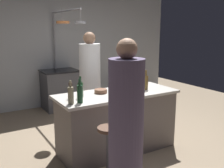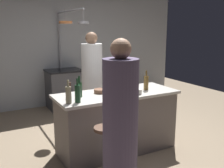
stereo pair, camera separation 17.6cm
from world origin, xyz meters
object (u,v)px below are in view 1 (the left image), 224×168
object	(u,v)px
guest_left	(126,129)
pepper_mill	(71,90)
chef	(90,85)
wine_bottle_amber	(146,82)
bar_stool_left	(108,151)
wine_bottle_white	(71,95)
wine_glass_near_left_guest	(129,82)
stove_range	(60,89)
wine_bottle_red	(81,89)
mixing_bowl_wooden	(101,91)
wine_glass_by_chef	(136,79)
mixing_bowl_ceramic	(136,91)
wine_bottle_green	(80,94)

from	to	relation	value
guest_left	pepper_mill	xyz separation A→B (m)	(-0.16, 1.09, 0.20)
chef	wine_bottle_amber	size ratio (longest dim) A/B	5.89
bar_stool_left	pepper_mill	distance (m)	0.95
chef	wine_bottle_white	xyz separation A→B (m)	(-0.84, -1.17, 0.20)
wine_glass_near_left_guest	bar_stool_left	bearing A→B (deg)	-137.32
stove_range	guest_left	size ratio (longest dim) A/B	0.52
wine_bottle_red	wine_bottle_amber	xyz separation A→B (m)	(1.04, -0.09, 0.00)
wine_bottle_red	wine_bottle_amber	distance (m)	1.04
pepper_mill	wine_bottle_red	distance (m)	0.13
stove_range	wine_bottle_amber	world-z (taller)	wine_bottle_amber
wine_bottle_white	mixing_bowl_wooden	distance (m)	0.65
pepper_mill	wine_bottle_white	xyz separation A→B (m)	(-0.10, -0.26, 0.01)
bar_stool_left	mixing_bowl_wooden	bearing A→B (deg)	67.77
wine_bottle_red	wine_glass_by_chef	size ratio (longest dim) A/B	1.99
bar_stool_left	mixing_bowl_ceramic	world-z (taller)	mixing_bowl_ceramic
wine_glass_by_chef	guest_left	bearing A→B (deg)	-129.75
wine_bottle_amber	stove_range	bearing A→B (deg)	100.62
stove_range	mixing_bowl_wooden	size ratio (longest dim) A/B	4.86
bar_stool_left	wine_glass_by_chef	size ratio (longest dim) A/B	4.66
chef	bar_stool_left	distance (m)	1.75
bar_stool_left	pepper_mill	bearing A→B (deg)	104.43
wine_bottle_white	pepper_mill	bearing A→B (deg)	68.33
wine_bottle_white	wine_bottle_green	size ratio (longest dim) A/B	0.96
wine_bottle_green	wine_glass_near_left_guest	xyz separation A→B (m)	(0.96, 0.31, -0.01)
stove_range	pepper_mill	bearing A→B (deg)	-106.23
guest_left	wine_bottle_amber	world-z (taller)	guest_left
bar_stool_left	chef	bearing A→B (deg)	70.83
mixing_bowl_wooden	mixing_bowl_ceramic	size ratio (longest dim) A/B	1.04
stove_range	mixing_bowl_wooden	distance (m)	2.41
stove_range	wine_glass_near_left_guest	world-z (taller)	wine_glass_near_left_guest
stove_range	wine_bottle_red	xyz separation A→B (m)	(-0.57, -2.42, 0.56)
mixing_bowl_ceramic	wine_glass_near_left_guest	bearing A→B (deg)	75.75
pepper_mill	wine_glass_near_left_guest	distance (m)	0.97
guest_left	wine_glass_by_chef	xyz separation A→B (m)	(1.06, 1.27, 0.20)
wine_bottle_amber	mixing_bowl_ceramic	bearing A→B (deg)	-154.36
wine_glass_near_left_guest	mixing_bowl_wooden	xyz separation A→B (m)	(-0.50, -0.01, -0.08)
wine_glass_near_left_guest	mixing_bowl_wooden	bearing A→B (deg)	-179.27
chef	wine_glass_by_chef	bearing A→B (deg)	-56.31
wine_bottle_red	pepper_mill	bearing A→B (deg)	162.20
wine_bottle_red	wine_glass_by_chef	distance (m)	1.11
wine_glass_by_chef	chef	bearing A→B (deg)	123.69
stove_range	bar_stool_left	distance (m)	3.11
guest_left	wine_bottle_amber	size ratio (longest dim) A/B	5.79
wine_bottle_red	wine_bottle_amber	world-z (taller)	wine_bottle_amber
wine_bottle_amber	guest_left	bearing A→B (deg)	-136.43
pepper_mill	wine_bottle_amber	size ratio (longest dim) A/B	0.70
wine_bottle_green	guest_left	bearing A→B (deg)	-79.42
stove_range	mixing_bowl_ceramic	world-z (taller)	mixing_bowl_ceramic
wine_bottle_amber	wine_bottle_green	distance (m)	1.16
wine_bottle_white	mixing_bowl_wooden	world-z (taller)	wine_bottle_white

